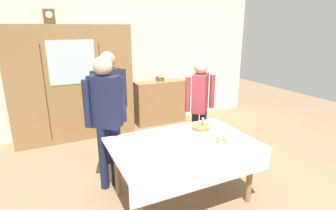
{
  "coord_description": "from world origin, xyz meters",
  "views": [
    {
      "loc": [
        -1.39,
        -2.7,
        2.06
      ],
      "look_at": [
        0.0,
        0.2,
        1.1
      ],
      "focal_mm": 28.4,
      "sensor_mm": 36.0,
      "label": 1
    }
  ],
  "objects_px": {
    "tea_cup_front_edge": "(215,125)",
    "person_by_cabinet": "(200,100)",
    "bookshelf_low": "(160,102)",
    "tea_cup_mid_right": "(172,133)",
    "tea_cup_center": "(153,138)",
    "tea_cup_near_left": "(185,145)",
    "book_stack": "(160,79)",
    "bread_basket": "(201,127)",
    "person_behind_table_left": "(110,97)",
    "spoon_front_edge": "(127,141)",
    "tea_cup_far_right": "(201,148)",
    "mantel_clock": "(49,17)",
    "tea_cup_near_right": "(173,142)",
    "person_behind_table_right": "(106,111)",
    "wall_cabinet": "(73,84)",
    "pastry_plate": "(221,141)",
    "spoon_back_edge": "(168,160)",
    "dining_table": "(184,151)"
  },
  "relations": [
    {
      "from": "tea_cup_near_right",
      "to": "spoon_front_edge",
      "type": "relative_size",
      "value": 1.09
    },
    {
      "from": "spoon_front_edge",
      "to": "person_behind_table_left",
      "type": "distance_m",
      "value": 1.01
    },
    {
      "from": "person_by_cabinet",
      "to": "person_behind_table_left",
      "type": "distance_m",
      "value": 1.37
    },
    {
      "from": "pastry_plate",
      "to": "tea_cup_center",
      "type": "bearing_deg",
      "value": 150.44
    },
    {
      "from": "tea_cup_mid_right",
      "to": "bookshelf_low",
      "type": "bearing_deg",
      "value": 69.47
    },
    {
      "from": "tea_cup_near_right",
      "to": "bookshelf_low",
      "type": "bearing_deg",
      "value": 69.07
    },
    {
      "from": "tea_cup_near_right",
      "to": "spoon_front_edge",
      "type": "xyz_separation_m",
      "value": [
        -0.45,
        0.31,
        -0.02
      ]
    },
    {
      "from": "bookshelf_low",
      "to": "tea_cup_near_left",
      "type": "xyz_separation_m",
      "value": [
        -0.91,
        -2.73,
        0.31
      ]
    },
    {
      "from": "tea_cup_center",
      "to": "person_behind_table_right",
      "type": "relative_size",
      "value": 0.08
    },
    {
      "from": "tea_cup_front_edge",
      "to": "tea_cup_center",
      "type": "height_order",
      "value": "same"
    },
    {
      "from": "tea_cup_mid_right",
      "to": "mantel_clock",
      "type": "bearing_deg",
      "value": 116.39
    },
    {
      "from": "spoon_back_edge",
      "to": "person_by_cabinet",
      "type": "height_order",
      "value": "person_by_cabinet"
    },
    {
      "from": "book_stack",
      "to": "mantel_clock",
      "type": "bearing_deg",
      "value": -178.56
    },
    {
      "from": "person_behind_table_right",
      "to": "dining_table",
      "type": "bearing_deg",
      "value": -42.2
    },
    {
      "from": "tea_cup_near_left",
      "to": "bread_basket",
      "type": "xyz_separation_m",
      "value": [
        0.45,
        0.38,
        0.01
      ]
    },
    {
      "from": "mantel_clock",
      "to": "bookshelf_low",
      "type": "xyz_separation_m",
      "value": [
        2.04,
        0.05,
        -1.75
      ]
    },
    {
      "from": "person_behind_table_left",
      "to": "person_behind_table_right",
      "type": "relative_size",
      "value": 1.0
    },
    {
      "from": "tea_cup_center",
      "to": "spoon_front_edge",
      "type": "height_order",
      "value": "tea_cup_center"
    },
    {
      "from": "tea_cup_center",
      "to": "bread_basket",
      "type": "bearing_deg",
      "value": 3.55
    },
    {
      "from": "dining_table",
      "to": "tea_cup_near_right",
      "type": "relative_size",
      "value": 12.82
    },
    {
      "from": "tea_cup_front_edge",
      "to": "tea_cup_far_right",
      "type": "xyz_separation_m",
      "value": [
        -0.54,
        -0.5,
        -0.0
      ]
    },
    {
      "from": "wall_cabinet",
      "to": "spoon_back_edge",
      "type": "height_order",
      "value": "wall_cabinet"
    },
    {
      "from": "tea_cup_near_right",
      "to": "person_behind_table_right",
      "type": "bearing_deg",
      "value": 134.48
    },
    {
      "from": "spoon_front_edge",
      "to": "tea_cup_near_left",
      "type": "bearing_deg",
      "value": -39.75
    },
    {
      "from": "person_behind_table_right",
      "to": "bread_basket",
      "type": "bearing_deg",
      "value": -18.44
    },
    {
      "from": "tea_cup_near_left",
      "to": "person_behind_table_left",
      "type": "distance_m",
      "value": 1.52
    },
    {
      "from": "mantel_clock",
      "to": "tea_cup_near_right",
      "type": "bearing_deg",
      "value": -67.73
    },
    {
      "from": "tea_cup_near_right",
      "to": "tea_cup_center",
      "type": "height_order",
      "value": "same"
    },
    {
      "from": "wall_cabinet",
      "to": "book_stack",
      "type": "height_order",
      "value": "wall_cabinet"
    },
    {
      "from": "book_stack",
      "to": "tea_cup_near_left",
      "type": "xyz_separation_m",
      "value": [
        -0.91,
        -2.73,
        -0.21
      ]
    },
    {
      "from": "bread_basket",
      "to": "tea_cup_mid_right",
      "type": "bearing_deg",
      "value": -178.16
    },
    {
      "from": "tea_cup_far_right",
      "to": "tea_cup_near_right",
      "type": "bearing_deg",
      "value": 127.12
    },
    {
      "from": "pastry_plate",
      "to": "spoon_back_edge",
      "type": "bearing_deg",
      "value": -170.64
    },
    {
      "from": "bookshelf_low",
      "to": "person_behind_table_right",
      "type": "xyz_separation_m",
      "value": [
        -1.61,
        -1.97,
        0.59
      ]
    },
    {
      "from": "book_stack",
      "to": "pastry_plate",
      "type": "height_order",
      "value": "book_stack"
    },
    {
      "from": "book_stack",
      "to": "tea_cup_near_left",
      "type": "bearing_deg",
      "value": -108.4
    },
    {
      "from": "book_stack",
      "to": "tea_cup_near_right",
      "type": "bearing_deg",
      "value": -110.93
    },
    {
      "from": "mantel_clock",
      "to": "person_behind_table_right",
      "type": "xyz_separation_m",
      "value": [
        0.43,
        -1.92,
        -1.16
      ]
    },
    {
      "from": "dining_table",
      "to": "book_stack",
      "type": "distance_m",
      "value": 2.8
    },
    {
      "from": "tea_cup_center",
      "to": "person_by_cabinet",
      "type": "bearing_deg",
      "value": 31.53
    },
    {
      "from": "tea_cup_mid_right",
      "to": "pastry_plate",
      "type": "bearing_deg",
      "value": -45.11
    },
    {
      "from": "tea_cup_front_edge",
      "to": "person_by_cabinet",
      "type": "distance_m",
      "value": 0.67
    },
    {
      "from": "bookshelf_low",
      "to": "person_by_cabinet",
      "type": "distance_m",
      "value": 1.82
    },
    {
      "from": "wall_cabinet",
      "to": "mantel_clock",
      "type": "height_order",
      "value": "mantel_clock"
    },
    {
      "from": "bookshelf_low",
      "to": "tea_cup_mid_right",
      "type": "relative_size",
      "value": 8.43
    },
    {
      "from": "tea_cup_center",
      "to": "tea_cup_near_left",
      "type": "distance_m",
      "value": 0.42
    },
    {
      "from": "book_stack",
      "to": "pastry_plate",
      "type": "bearing_deg",
      "value": -99.4
    },
    {
      "from": "tea_cup_front_edge",
      "to": "spoon_back_edge",
      "type": "distance_m",
      "value": 1.11
    },
    {
      "from": "bread_basket",
      "to": "wall_cabinet",
      "type": "bearing_deg",
      "value": 119.61
    },
    {
      "from": "tea_cup_near_left",
      "to": "tea_cup_far_right",
      "type": "bearing_deg",
      "value": -48.07
    }
  ]
}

